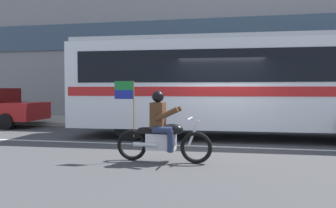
# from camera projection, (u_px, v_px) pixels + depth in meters

# --- Properties ---
(ground_plane) EXTENTS (60.00, 60.00, 0.00)m
(ground_plane) POSITION_uv_depth(u_px,v_px,m) (221.00, 143.00, 9.77)
(ground_plane) COLOR #3D3D3F
(sidewalk_curb) EXTENTS (28.00, 3.80, 0.15)m
(sidewalk_curb) POSITION_uv_depth(u_px,v_px,m) (225.00, 123.00, 14.77)
(sidewalk_curb) COLOR gray
(sidewalk_curb) RESTS_ON ground_plane
(lane_center_stripe) EXTENTS (26.60, 0.14, 0.01)m
(lane_center_stripe) POSITION_uv_depth(u_px,v_px,m) (220.00, 147.00, 9.19)
(lane_center_stripe) COLOR silver
(lane_center_stripe) RESTS_ON ground_plane
(transit_bus) EXTENTS (11.12, 2.97, 3.22)m
(transit_bus) POSITION_uv_depth(u_px,v_px,m) (243.00, 80.00, 10.74)
(transit_bus) COLOR silver
(transit_bus) RESTS_ON ground_plane
(motorcycle_with_rider) EXTENTS (2.20, 0.64, 1.78)m
(motorcycle_with_rider) POSITION_uv_depth(u_px,v_px,m) (162.00, 132.00, 7.26)
(motorcycle_with_rider) COLOR black
(motorcycle_with_rider) RESTS_ON ground_plane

